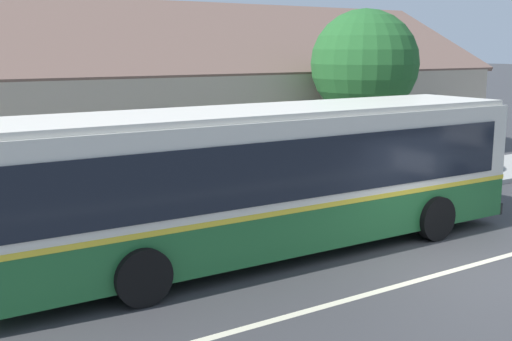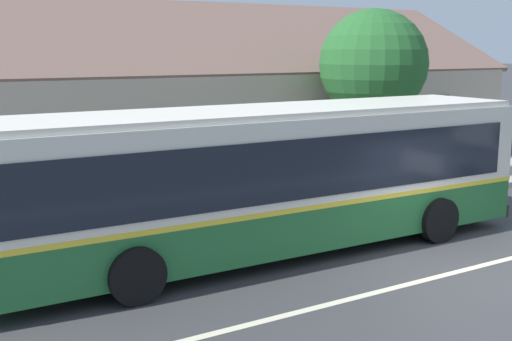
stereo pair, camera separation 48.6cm
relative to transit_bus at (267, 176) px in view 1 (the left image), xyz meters
The scene contains 7 objects.
ground_plane 4.28m from the transit_bus, 47.15° to the right, with size 300.00×300.00×0.00m, color #38383A.
sidewalk_far 4.39m from the transit_bus, 49.02° to the left, with size 60.00×3.00×0.15m, color #9E9E99.
lane_divider_stripe 4.28m from the transit_bus, 47.15° to the right, with size 60.00×0.16×0.01m, color beige.
community_building 11.38m from the transit_bus, 75.21° to the left, with size 23.99×10.36×6.96m.
transit_bus is the anchor object (origin of this frame).
street_tree_primary 8.05m from the transit_bus, 33.72° to the left, with size 3.34×3.34×5.43m.
bus_stop_sign 7.24m from the transit_bus, 16.80° to the left, with size 0.36×0.07×2.40m.
Camera 1 is at (-9.95, -7.78, 4.21)m, focal length 45.00 mm.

